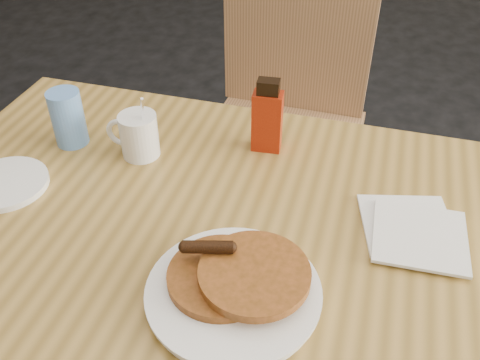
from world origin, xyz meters
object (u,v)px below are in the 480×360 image
main_table (220,245)px  pancake_plate (235,286)px  coffee_mug (138,134)px  chair_main_far (288,94)px  blue_tumbler (68,118)px  syrup_bottle (267,118)px

main_table → pancake_plate: (0.06, -0.13, 0.06)m
main_table → coffee_mug: bearing=142.7°
main_table → chair_main_far: chair_main_far is taller
main_table → blue_tumbler: bearing=155.5°
chair_main_far → coffee_mug: (-0.19, -0.60, 0.21)m
coffee_mug → blue_tumbler: 0.15m
pancake_plate → main_table: bearing=115.2°
syrup_bottle → coffee_mug: bearing=-164.2°
main_table → chair_main_far: bearing=91.4°
main_table → syrup_bottle: bearing=84.2°
chair_main_far → blue_tumbler: (-0.34, -0.59, 0.22)m
main_table → syrup_bottle: syrup_bottle is taller
main_table → pancake_plate: size_ratio=4.75×
pancake_plate → coffee_mug: (-0.27, 0.29, 0.03)m
chair_main_far → main_table: bearing=-85.9°
chair_main_far → pancake_plate: (0.08, -0.89, 0.18)m
coffee_mug → chair_main_far: bearing=61.6°
pancake_plate → coffee_mug: bearing=133.1°
coffee_mug → blue_tumbler: bearing=168.3°
pancake_plate → syrup_bottle: bearing=95.6°
main_table → pancake_plate: pancake_plate is taller
syrup_bottle → blue_tumbler: (-0.39, -0.08, -0.01)m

